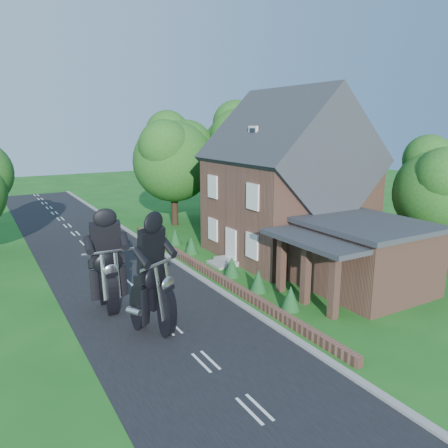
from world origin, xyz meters
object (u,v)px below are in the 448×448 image
motorcycle_lead (154,315)px  garden_wall (207,271)px  motorcycle_follow (109,295)px  annex (362,255)px  house (287,186)px

motorcycle_lead → garden_wall: bearing=-164.4°
motorcycle_lead → motorcycle_follow: motorcycle_lead is taller
motorcycle_lead → motorcycle_follow: size_ratio=1.06×
motorcycle_follow → annex: bearing=164.4°
house → motorcycle_follow: size_ratio=6.92×
annex → motorcycle_lead: 10.69m
garden_wall → motorcycle_lead: (-5.04, -5.04, 0.53)m
garden_wall → house: (6.19, 1.00, 4.14)m
garden_wall → annex: (5.57, -5.80, 1.57)m
garden_wall → annex: 8.19m
motorcycle_lead → motorcycle_follow: bearing=-102.7°
motorcycle_follow → garden_wall: bearing=-158.7°
garden_wall → motorcycle_follow: 6.30m
motorcycle_lead → motorcycle_follow: 3.16m
garden_wall → annex: size_ratio=3.12×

